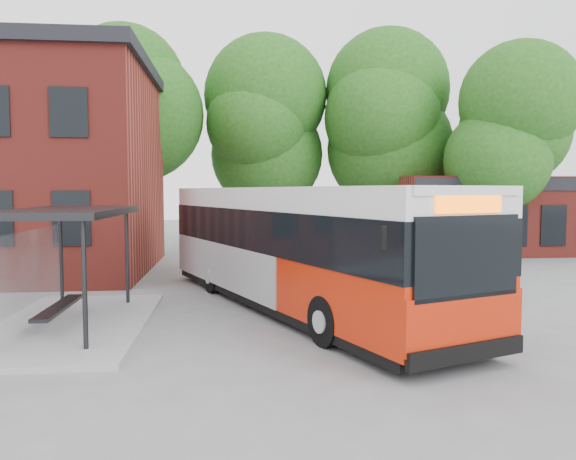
{
  "coord_description": "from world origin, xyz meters",
  "views": [
    {
      "loc": [
        -0.72,
        -14.78,
        3.29
      ],
      "look_at": [
        1.2,
        3.51,
        2.0
      ],
      "focal_mm": 35.0,
      "sensor_mm": 36.0,
      "label": 1
    }
  ],
  "objects": [
    {
      "name": "bicycle_0",
      "position": [
        6.22,
        9.5,
        0.41
      ],
      "size": [
        1.59,
        0.58,
        0.83
      ],
      "primitive_type": "imported",
      "rotation": [
        0.0,
        0.0,
        1.59
      ],
      "color": "black",
      "rests_on": "ground"
    },
    {
      "name": "bicycle_6",
      "position": [
        10.69,
        9.99,
        0.42
      ],
      "size": [
        1.7,
        1.02,
        0.85
      ],
      "primitive_type": "imported",
      "rotation": [
        0.0,
        0.0,
        1.88
      ],
      "color": "#480804",
      "rests_on": "ground"
    },
    {
      "name": "bike_rail",
      "position": [
        9.28,
        10.0,
        0.19
      ],
      "size": [
        5.2,
        0.1,
        0.38
      ],
      "primitive_type": null,
      "color": "black",
      "rests_on": "ground"
    },
    {
      "name": "city_bus",
      "position": [
        1.07,
        0.71,
        1.69
      ],
      "size": [
        7.44,
        13.43,
        3.38
      ],
      "primitive_type": null,
      "rotation": [
        0.0,
        0.0,
        0.37
      ],
      "color": "red",
      "rests_on": "ground"
    },
    {
      "name": "ground",
      "position": [
        0.0,
        0.0,
        0.0
      ],
      "size": [
        100.0,
        100.0,
        0.0
      ],
      "primitive_type": "plane",
      "color": "slate"
    },
    {
      "name": "tree_0",
      "position": [
        -6.0,
        16.0,
        5.5
      ],
      "size": [
        7.92,
        7.92,
        11.0
      ],
      "primitive_type": null,
      "color": "#1C4E14",
      "rests_on": "ground"
    },
    {
      "name": "bus_shelter",
      "position": [
        -4.5,
        -1.0,
        1.45
      ],
      "size": [
        3.6,
        7.0,
        2.9
      ],
      "primitive_type": null,
      "color": "black",
      "rests_on": "ground"
    },
    {
      "name": "tree_2",
      "position": [
        8.0,
        16.0,
        5.5
      ],
      "size": [
        7.92,
        7.92,
        11.0
      ],
      "primitive_type": null,
      "color": "#1C4E14",
      "rests_on": "ground"
    },
    {
      "name": "shop_row",
      "position": [
        15.0,
        14.0,
        2.0
      ],
      "size": [
        14.0,
        6.2,
        4.0
      ],
      "primitive_type": null,
      "color": "maroon",
      "rests_on": "ground"
    },
    {
      "name": "bicycle_7",
      "position": [
        10.95,
        10.53,
        0.55
      ],
      "size": [
        1.83,
        0.56,
        1.09
      ],
      "primitive_type": "imported",
      "rotation": [
        0.0,
        0.0,
        1.59
      ],
      "color": "#10341E",
      "rests_on": "ground"
    },
    {
      "name": "tree_1",
      "position": [
        1.0,
        17.0,
        5.2
      ],
      "size": [
        7.92,
        7.92,
        10.4
      ],
      "primitive_type": null,
      "color": "#1C4E14",
      "rests_on": "ground"
    },
    {
      "name": "tree_3",
      "position": [
        13.0,
        12.0,
        4.64
      ],
      "size": [
        7.04,
        7.04,
        9.28
      ],
      "primitive_type": null,
      "color": "#1C4E14",
      "rests_on": "ground"
    },
    {
      "name": "bicycle_5",
      "position": [
        10.09,
        10.59,
        0.48
      ],
      "size": [
        1.64,
        1.02,
        0.96
      ],
      "primitive_type": "imported",
      "rotation": [
        0.0,
        0.0,
        1.18
      ],
      "color": "#212029",
      "rests_on": "ground"
    },
    {
      "name": "bicycle_1",
      "position": [
        6.99,
        9.07,
        0.5
      ],
      "size": [
        1.72,
        0.72,
        1.0
      ],
      "primitive_type": "imported",
      "rotation": [
        0.0,
        0.0,
        1.72
      ],
      "color": "black",
      "rests_on": "ground"
    },
    {
      "name": "bicycle_2",
      "position": [
        8.6,
        10.15,
        0.49
      ],
      "size": [
        1.98,
        1.06,
        0.99
      ],
      "primitive_type": "imported",
      "rotation": [
        0.0,
        0.0,
        1.79
      ],
      "color": "black",
      "rests_on": "ground"
    },
    {
      "name": "bicycle_4",
      "position": [
        9.02,
        9.32,
        0.45
      ],
      "size": [
        1.73,
        0.62,
        0.91
      ],
      "primitive_type": "imported",
      "rotation": [
        0.0,
        0.0,
        1.58
      ],
      "color": "black",
      "rests_on": "ground"
    },
    {
      "name": "bicycle_3",
      "position": [
        8.6,
        9.33,
        0.46
      ],
      "size": [
        1.57,
        0.85,
        0.91
      ],
      "primitive_type": "imported",
      "rotation": [
        0.0,
        0.0,
        1.87
      ],
      "color": "#242429",
      "rests_on": "ground"
    }
  ]
}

